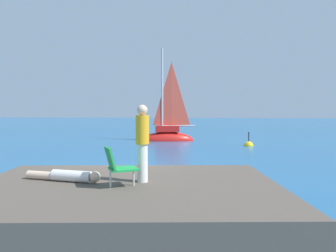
{
  "coord_description": "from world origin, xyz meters",
  "views": [
    {
      "loc": [
        2.42,
        -10.09,
        2.17
      ],
      "look_at": [
        0.38,
        9.64,
        1.18
      ],
      "focal_mm": 34.39,
      "sensor_mm": 36.0,
      "label": 1
    }
  ],
  "objects": [
    {
      "name": "person_standing",
      "position": [
        1.2,
        -3.49,
        1.53
      ],
      "size": [
        0.28,
        0.28,
        1.62
      ],
      "rotation": [
        0.0,
        0.0,
        1.81
      ],
      "color": "white",
      "rests_on": "shore_ledge"
    },
    {
      "name": "boulder_inland",
      "position": [
        2.37,
        -1.7,
        0.0
      ],
      "size": [
        1.45,
        1.4,
        0.8
      ],
      "primitive_type": "cube",
      "rotation": [
        -0.02,
        -0.18,
        2.52
      ],
      "color": "#4E4E47",
      "rests_on": "ground"
    },
    {
      "name": "ground_plane",
      "position": [
        0.0,
        0.0,
        0.0
      ],
      "size": [
        160.0,
        160.0,
        0.0
      ],
      "primitive_type": "plane",
      "color": "#236093"
    },
    {
      "name": "shore_ledge",
      "position": [
        0.9,
        -3.73,
        0.33
      ],
      "size": [
        6.7,
        5.16,
        0.66
      ],
      "primitive_type": "cube",
      "rotation": [
        0.0,
        0.0,
        0.12
      ],
      "color": "brown",
      "rests_on": "ground"
    },
    {
      "name": "person_sunbather",
      "position": [
        -0.42,
        -3.6,
        0.78
      ],
      "size": [
        1.75,
        0.51,
        0.25
      ],
      "rotation": [
        0.0,
        0.0,
        2.95
      ],
      "color": "white",
      "rests_on": "shore_ledge"
    },
    {
      "name": "marker_buoy",
      "position": [
        5.29,
        9.69,
        0.01
      ],
      "size": [
        0.56,
        0.56,
        1.13
      ],
      "color": "yellow",
      "rests_on": "ground"
    },
    {
      "name": "sailboat_near",
      "position": [
        0.05,
        12.43,
        0.39
      ],
      "size": [
        3.93,
        1.91,
        7.14
      ],
      "rotation": [
        0.0,
        0.0,
        3.31
      ],
      "color": "red",
      "rests_on": "ground"
    },
    {
      "name": "boulder_seaward",
      "position": [
        2.69,
        -1.25,
        0.0
      ],
      "size": [
        1.24,
        1.15,
        0.73
      ],
      "primitive_type": "cube",
      "rotation": [
        -0.19,
        -0.11,
        0.54
      ],
      "color": "#514744",
      "rests_on": "ground"
    },
    {
      "name": "beach_chair",
      "position": [
        0.79,
        -3.98,
        1.1
      ],
      "size": [
        0.75,
        0.7,
        0.8
      ],
      "rotation": [
        0.0,
        0.0,
        0.49
      ],
      "color": "green",
      "rests_on": "shore_ledge"
    }
  ]
}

